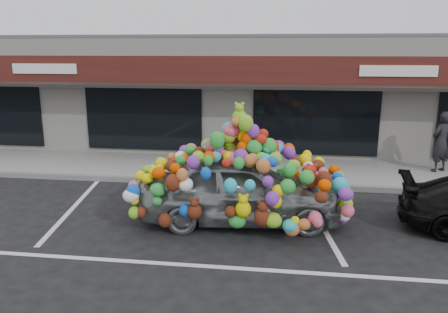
# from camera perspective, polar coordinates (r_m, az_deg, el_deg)

# --- Properties ---
(ground) EXTENTS (90.00, 90.00, 0.00)m
(ground) POSITION_cam_1_polar(r_m,az_deg,el_deg) (10.34, -3.42, -7.96)
(ground) COLOR black
(ground) RESTS_ON ground
(shop_building) EXTENTS (24.00, 7.20, 4.31)m
(shop_building) POSITION_cam_1_polar(r_m,az_deg,el_deg) (18.03, 1.63, 8.59)
(shop_building) COLOR white
(shop_building) RESTS_ON ground
(sidewalk) EXTENTS (26.00, 3.00, 0.15)m
(sidewalk) POSITION_cam_1_polar(r_m,az_deg,el_deg) (14.06, -0.33, -1.63)
(sidewalk) COLOR gray
(sidewalk) RESTS_ON ground
(kerb) EXTENTS (26.00, 0.18, 0.16)m
(kerb) POSITION_cam_1_polar(r_m,az_deg,el_deg) (12.64, -1.27, -3.44)
(kerb) COLOR slate
(kerb) RESTS_ON ground
(parking_stripe_left) EXTENTS (0.73, 4.37, 0.01)m
(parking_stripe_left) POSITION_cam_1_polar(r_m,az_deg,el_deg) (11.53, -19.13, -6.36)
(parking_stripe_left) COLOR silver
(parking_stripe_left) RESTS_ON ground
(parking_stripe_mid) EXTENTS (0.73, 4.37, 0.01)m
(parking_stripe_mid) POSITION_cam_1_polar(r_m,az_deg,el_deg) (10.40, 12.29, -8.13)
(parking_stripe_mid) COLOR silver
(parking_stripe_mid) RESTS_ON ground
(lane_line) EXTENTS (14.00, 0.12, 0.01)m
(lane_line) POSITION_cam_1_polar(r_m,az_deg,el_deg) (8.09, 7.84, -14.63)
(lane_line) COLOR silver
(lane_line) RESTS_ON ground
(toy_car) EXTENTS (3.25, 4.96, 2.80)m
(toy_car) POSITION_cam_1_polar(r_m,az_deg,el_deg) (9.83, 2.07, -3.25)
(toy_car) COLOR gray
(toy_car) RESTS_ON ground
(pedestrian_a) EXTENTS (0.81, 0.75, 1.86)m
(pedestrian_a) POSITION_cam_1_polar(r_m,az_deg,el_deg) (14.87, 26.49, 1.74)
(pedestrian_a) COLOR black
(pedestrian_a) RESTS_ON sidewalk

